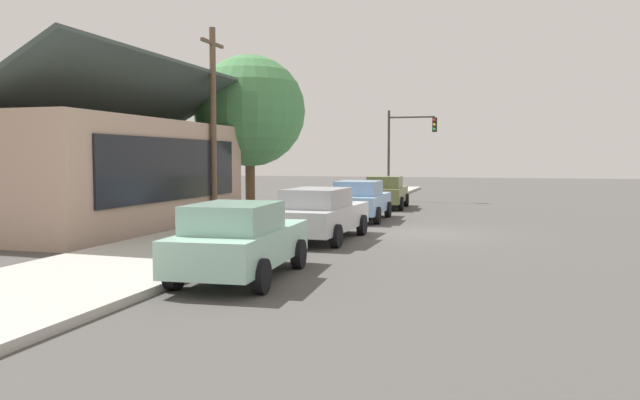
% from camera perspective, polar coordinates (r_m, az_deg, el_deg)
% --- Properties ---
extents(ground_plane, '(120.00, 120.00, 0.00)m').
position_cam_1_polar(ground_plane, '(20.99, 9.07, -3.01)').
color(ground_plane, '#4C4947').
extents(sidewalk_curb, '(60.00, 4.20, 0.16)m').
position_cam_1_polar(sidewalk_curb, '(22.34, -5.35, -2.35)').
color(sidewalk_curb, '#B2AFA8').
rests_on(sidewalk_curb, ground).
extents(car_seafoam, '(4.50, 2.13, 1.59)m').
position_cam_1_polar(car_seafoam, '(12.95, -7.32, -3.63)').
color(car_seafoam, '#9ED1BC').
rests_on(car_seafoam, ground).
extents(car_silver, '(4.92, 2.12, 1.59)m').
position_cam_1_polar(car_silver, '(18.87, 0.04, -1.24)').
color(car_silver, silver).
rests_on(car_silver, ground).
extents(car_skyblue, '(4.58, 2.09, 1.59)m').
position_cam_1_polar(car_skyblue, '(24.93, 3.70, -0.00)').
color(car_skyblue, '#8CB7E0').
rests_on(car_skyblue, ground).
extents(car_olive, '(4.42, 2.12, 1.59)m').
position_cam_1_polar(car_olive, '(31.04, 6.03, 0.75)').
color(car_olive, olive).
rests_on(car_olive, ground).
extents(storefront_building, '(12.14, 7.60, 5.89)m').
position_cam_1_polar(storefront_building, '(24.31, -20.59, 2.59)').
color(storefront_building, tan).
rests_on(storefront_building, ground).
extents(shade_tree, '(5.13, 5.13, 7.22)m').
position_cam_1_polar(shade_tree, '(29.27, -6.44, 8.06)').
color(shade_tree, brown).
rests_on(shade_tree, ground).
extents(traffic_light_main, '(0.37, 2.79, 5.20)m').
position_cam_1_polar(traffic_light_main, '(36.04, 7.96, 5.42)').
color(traffic_light_main, '#383833').
rests_on(traffic_light_main, ground).
extents(utility_pole_wooden, '(1.80, 0.24, 7.50)m').
position_cam_1_polar(utility_pole_wooden, '(24.75, -9.72, 7.14)').
color(utility_pole_wooden, brown).
rests_on(utility_pole_wooden, ground).
extents(fire_hydrant_red, '(0.22, 0.22, 0.71)m').
position_cam_1_polar(fire_hydrant_red, '(22.70, -1.23, -1.18)').
color(fire_hydrant_red, red).
rests_on(fire_hydrant_red, sidewalk_curb).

